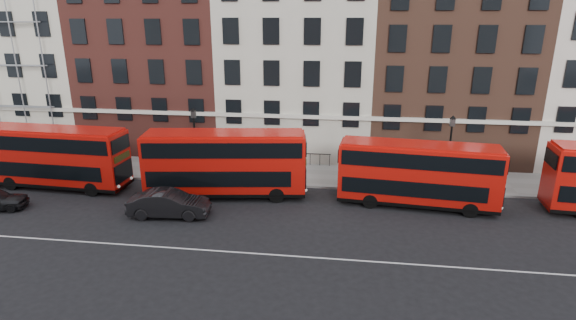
# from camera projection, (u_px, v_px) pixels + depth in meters

# --- Properties ---
(ground) EXTENTS (120.00, 120.00, 0.00)m
(ground) POSITION_uv_depth(u_px,v_px,m) (263.00, 236.00, 25.56)
(ground) COLOR black
(ground) RESTS_ON ground
(pavement) EXTENTS (80.00, 5.00, 0.15)m
(pavement) POSITION_uv_depth(u_px,v_px,m) (287.00, 174.00, 35.44)
(pavement) COLOR gray
(pavement) RESTS_ON ground
(kerb) EXTENTS (80.00, 0.30, 0.16)m
(kerb) POSITION_uv_depth(u_px,v_px,m) (283.00, 185.00, 33.08)
(kerb) COLOR gray
(kerb) RESTS_ON ground
(road_centre_line) EXTENTS (70.00, 0.12, 0.01)m
(road_centre_line) POSITION_uv_depth(u_px,v_px,m) (256.00, 254.00, 23.67)
(road_centre_line) COLOR white
(road_centre_line) RESTS_ON ground
(building_terrace) EXTENTS (64.00, 11.95, 22.00)m
(building_terrace) POSITION_uv_depth(u_px,v_px,m) (295.00, 37.00, 39.34)
(building_terrace) COLOR beige
(building_terrace) RESTS_ON ground
(bus_a) EXTENTS (10.71, 3.10, 4.45)m
(bus_a) POSITION_uv_depth(u_px,v_px,m) (54.00, 156.00, 32.17)
(bus_a) COLOR red
(bus_a) RESTS_ON ground
(bus_b) EXTENTS (11.14, 4.06, 4.58)m
(bus_b) POSITION_uv_depth(u_px,v_px,m) (225.00, 162.00, 30.54)
(bus_b) COLOR red
(bus_b) RESTS_ON ground
(bus_c) EXTENTS (10.29, 3.41, 4.24)m
(bus_c) POSITION_uv_depth(u_px,v_px,m) (417.00, 173.00, 28.98)
(bus_c) COLOR red
(bus_c) RESTS_ON ground
(car_front) EXTENTS (5.12, 2.16, 1.64)m
(car_front) POSITION_uv_depth(u_px,v_px,m) (169.00, 204.00, 27.90)
(car_front) COLOR black
(car_front) RESTS_ON ground
(lamp_post_left) EXTENTS (0.44, 0.44, 5.33)m
(lamp_post_left) POSITION_uv_depth(u_px,v_px,m) (195.00, 139.00, 33.97)
(lamp_post_left) COLOR black
(lamp_post_left) RESTS_ON pavement
(lamp_post_right) EXTENTS (0.44, 0.44, 5.33)m
(lamp_post_right) POSITION_uv_depth(u_px,v_px,m) (449.00, 149.00, 31.42)
(lamp_post_right) COLOR black
(lamp_post_right) RESTS_ON pavement
(iron_railings) EXTENTS (6.60, 0.06, 1.00)m
(iron_railings) POSITION_uv_depth(u_px,v_px,m) (291.00, 158.00, 37.34)
(iron_railings) COLOR black
(iron_railings) RESTS_ON pavement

